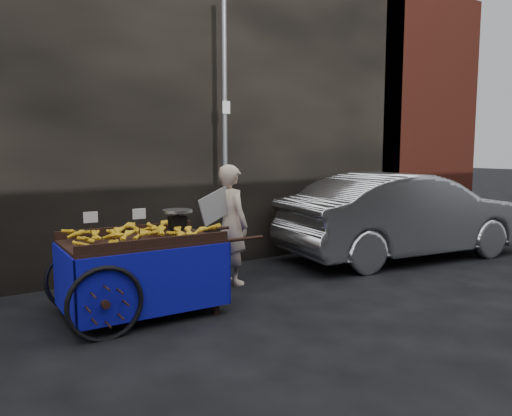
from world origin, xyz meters
TOP-DOWN VIEW (x-y plane):
  - ground at (0.00, 0.00)m, footprint 80.00×80.00m
  - building_wall at (0.39, 2.60)m, footprint 13.50×2.00m
  - street_pole at (0.30, 1.30)m, footprint 0.12×0.10m
  - banana_cart at (-1.55, 0.04)m, footprint 2.25×1.15m
  - vendor at (-0.03, 0.59)m, footprint 0.81×0.63m
  - plastic_bag at (-0.51, 0.28)m, footprint 0.31×0.25m
  - parked_car at (3.20, 0.36)m, footprint 4.45×2.08m

SIDE VIEW (x-z plane):
  - ground at x=0.00m, z-range 0.00..0.00m
  - plastic_bag at x=-0.51m, z-range 0.00..0.28m
  - parked_car at x=3.20m, z-range 0.00..1.41m
  - banana_cart at x=-1.55m, z-range 0.14..1.35m
  - vendor at x=-0.03m, z-range 0.00..1.60m
  - street_pole at x=0.30m, z-range 0.01..4.01m
  - building_wall at x=0.39m, z-range 0.00..5.00m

